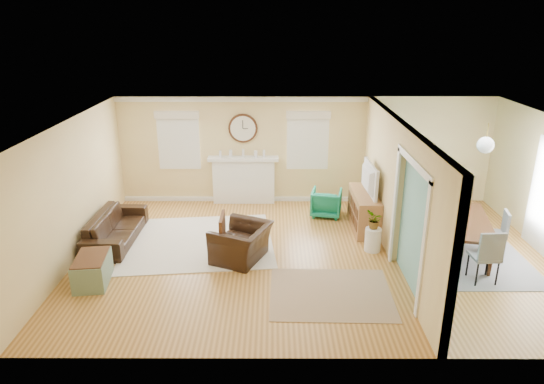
# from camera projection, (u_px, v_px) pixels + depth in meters

# --- Properties ---
(floor) EXTENTS (9.00, 9.00, 0.00)m
(floor) POSITION_uv_depth(u_px,v_px,m) (313.00, 256.00, 9.36)
(floor) COLOR #915B24
(floor) RESTS_ON ground
(wall_back) EXTENTS (9.00, 0.02, 2.60)m
(wall_back) POSITION_uv_depth(u_px,v_px,m) (305.00, 150.00, 11.74)
(wall_back) COLOR #D6B57B
(wall_back) RESTS_ON ground
(wall_front) EXTENTS (9.00, 0.02, 2.60)m
(wall_front) POSITION_uv_depth(u_px,v_px,m) (335.00, 274.00, 6.10)
(wall_front) COLOR #D6B57B
(wall_front) RESTS_ON ground
(wall_left) EXTENTS (0.02, 6.00, 2.60)m
(wall_left) POSITION_uv_depth(u_px,v_px,m) (72.00, 192.00, 8.93)
(wall_left) COLOR #D6B57B
(wall_left) RESTS_ON ground
(ceiling) EXTENTS (9.00, 6.00, 0.02)m
(ceiling) POSITION_uv_depth(u_px,v_px,m) (318.00, 123.00, 8.48)
(ceiling) COLOR white
(ceiling) RESTS_ON wall_back
(partition) EXTENTS (0.17, 6.00, 2.60)m
(partition) POSITION_uv_depth(u_px,v_px,m) (394.00, 185.00, 9.16)
(partition) COLOR #D6B57B
(partition) RESTS_ON ground
(fireplace) EXTENTS (1.70, 0.30, 1.17)m
(fireplace) POSITION_uv_depth(u_px,v_px,m) (244.00, 179.00, 11.87)
(fireplace) COLOR white
(fireplace) RESTS_ON ground
(wall_clock) EXTENTS (0.70, 0.07, 0.70)m
(wall_clock) POSITION_uv_depth(u_px,v_px,m) (243.00, 128.00, 11.53)
(wall_clock) COLOR #4E2915
(wall_clock) RESTS_ON wall_back
(window_left) EXTENTS (1.05, 0.13, 1.42)m
(window_left) POSITION_uv_depth(u_px,v_px,m) (178.00, 136.00, 11.58)
(window_left) COLOR white
(window_left) RESTS_ON wall_back
(window_right) EXTENTS (1.05, 0.13, 1.42)m
(window_right) POSITION_uv_depth(u_px,v_px,m) (308.00, 136.00, 11.58)
(window_right) COLOR white
(window_right) RESTS_ON wall_back
(pendant) EXTENTS (0.30, 0.30, 0.55)m
(pendant) POSITION_uv_depth(u_px,v_px,m) (485.00, 145.00, 8.61)
(pendant) COLOR gold
(pendant) RESTS_ON ceiling
(rug_cream) EXTENTS (3.24, 2.89, 0.02)m
(rug_cream) POSITION_uv_depth(u_px,v_px,m) (198.00, 242.00, 9.93)
(rug_cream) COLOR beige
(rug_cream) RESTS_ON floor
(rug_jute) EXTENTS (2.05, 1.70, 0.01)m
(rug_jute) POSITION_uv_depth(u_px,v_px,m) (331.00, 294.00, 8.07)
(rug_jute) COLOR tan
(rug_jute) RESTS_ON floor
(rug_grey) EXTENTS (2.37, 2.96, 0.01)m
(rug_grey) POSITION_uv_depth(u_px,v_px,m) (457.00, 251.00, 9.52)
(rug_grey) COLOR gray
(rug_grey) RESTS_ON floor
(sofa) EXTENTS (0.81, 2.04, 0.59)m
(sofa) POSITION_uv_depth(u_px,v_px,m) (116.00, 227.00, 9.89)
(sofa) COLOR black
(sofa) RESTS_ON floor
(eames_chair) EXTENTS (1.26, 1.33, 0.68)m
(eames_chair) POSITION_uv_depth(u_px,v_px,m) (241.00, 243.00, 9.12)
(eames_chair) COLOR black
(eames_chair) RESTS_ON floor
(green_chair) EXTENTS (0.79, 0.80, 0.62)m
(green_chair) POSITION_uv_depth(u_px,v_px,m) (326.00, 203.00, 11.18)
(green_chair) COLOR #006A44
(green_chair) RESTS_ON floor
(trunk) EXTENTS (0.63, 0.92, 0.50)m
(trunk) POSITION_uv_depth(u_px,v_px,m) (92.00, 270.00, 8.33)
(trunk) COLOR gray
(trunk) RESTS_ON floor
(credenza) EXTENTS (0.49, 1.45, 0.80)m
(credenza) POSITION_uv_depth(u_px,v_px,m) (364.00, 211.00, 10.48)
(credenza) COLOR #A57239
(credenza) RESTS_ON floor
(tv) EXTENTS (0.19, 1.15, 0.66)m
(tv) POSITION_uv_depth(u_px,v_px,m) (365.00, 179.00, 10.23)
(tv) COLOR black
(tv) RESTS_ON credenza
(garden_stool) EXTENTS (0.32, 0.32, 0.47)m
(garden_stool) POSITION_uv_depth(u_px,v_px,m) (373.00, 240.00, 9.50)
(garden_stool) COLOR white
(garden_stool) RESTS_ON floor
(potted_plant) EXTENTS (0.37, 0.40, 0.37)m
(potted_plant) POSITION_uv_depth(u_px,v_px,m) (374.00, 220.00, 9.35)
(potted_plant) COLOR #337F33
(potted_plant) RESTS_ON garden_stool
(dining_table) EXTENTS (1.49, 2.16, 0.69)m
(dining_table) POSITION_uv_depth(u_px,v_px,m) (459.00, 236.00, 9.40)
(dining_table) COLOR #4E2915
(dining_table) RESTS_ON floor
(dining_chair_n) EXTENTS (0.42, 0.42, 0.90)m
(dining_chair_n) POSITION_uv_depth(u_px,v_px,m) (438.00, 207.00, 10.36)
(dining_chair_n) COLOR gray
(dining_chair_n) RESTS_ON floor
(dining_chair_s) EXTENTS (0.47, 0.47, 0.99)m
(dining_chair_s) POSITION_uv_depth(u_px,v_px,m) (485.00, 251.00, 8.28)
(dining_chair_s) COLOR gray
(dining_chair_s) RESTS_ON floor
(dining_chair_w) EXTENTS (0.52, 0.52, 1.01)m
(dining_chair_w) POSITION_uv_depth(u_px,v_px,m) (430.00, 222.00, 9.40)
(dining_chair_w) COLOR white
(dining_chair_w) RESTS_ON floor
(dining_chair_e) EXTENTS (0.46, 0.46, 0.88)m
(dining_chair_e) POSITION_uv_depth(u_px,v_px,m) (495.00, 229.00, 9.28)
(dining_chair_e) COLOR gray
(dining_chair_e) RESTS_ON floor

